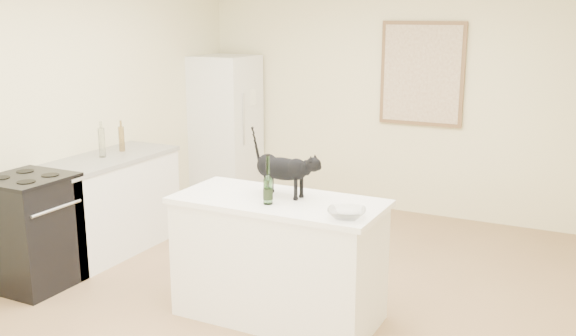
{
  "coord_description": "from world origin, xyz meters",
  "views": [
    {
      "loc": [
        2.13,
        -4.08,
        2.18
      ],
      "look_at": [
        0.15,
        -0.15,
        1.12
      ],
      "focal_mm": 40.28,
      "sensor_mm": 36.0,
      "label": 1
    }
  ],
  "objects_px": {
    "stove": "(31,233)",
    "wine_bottle": "(268,182)",
    "glass_bowl": "(347,213)",
    "fridge": "(225,128)",
    "black_cat": "(282,172)"
  },
  "relations": [
    {
      "from": "glass_bowl",
      "to": "black_cat",
      "type": "bearing_deg",
      "value": 155.52
    },
    {
      "from": "wine_bottle",
      "to": "fridge",
      "type": "bearing_deg",
      "value": 127.2
    },
    {
      "from": "stove",
      "to": "wine_bottle",
      "type": "bearing_deg",
      "value": 7.28
    },
    {
      "from": "fridge",
      "to": "black_cat",
      "type": "height_order",
      "value": "fridge"
    },
    {
      "from": "wine_bottle",
      "to": "glass_bowl",
      "type": "bearing_deg",
      "value": -4.8
    },
    {
      "from": "glass_bowl",
      "to": "fridge",
      "type": "bearing_deg",
      "value": 133.95
    },
    {
      "from": "wine_bottle",
      "to": "black_cat",
      "type": "bearing_deg",
      "value": 90.64
    },
    {
      "from": "black_cat",
      "to": "wine_bottle",
      "type": "bearing_deg",
      "value": -82.95
    },
    {
      "from": "stove",
      "to": "glass_bowl",
      "type": "bearing_deg",
      "value": 4.55
    },
    {
      "from": "stove",
      "to": "wine_bottle",
      "type": "relative_size",
      "value": 2.94
    },
    {
      "from": "stove",
      "to": "black_cat",
      "type": "relative_size",
      "value": 1.76
    },
    {
      "from": "fridge",
      "to": "wine_bottle",
      "type": "relative_size",
      "value": 5.55
    },
    {
      "from": "fridge",
      "to": "black_cat",
      "type": "bearing_deg",
      "value": -50.41
    },
    {
      "from": "fridge",
      "to": "black_cat",
      "type": "relative_size",
      "value": 3.33
    },
    {
      "from": "fridge",
      "to": "glass_bowl",
      "type": "xyz_separation_m",
      "value": [
        2.64,
        -2.74,
        0.08
      ]
    }
  ]
}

